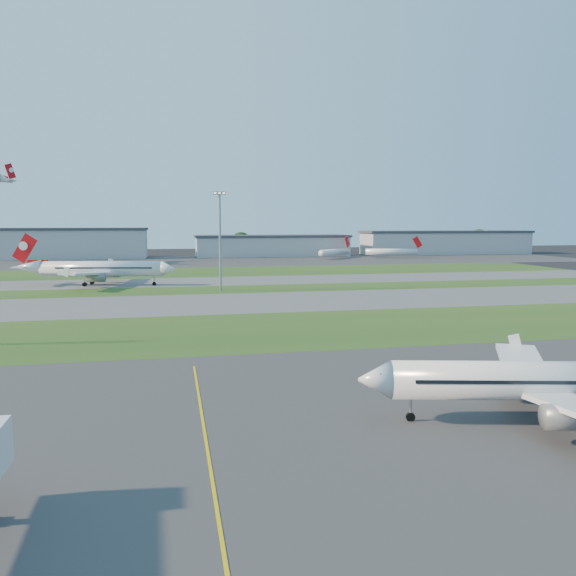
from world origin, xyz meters
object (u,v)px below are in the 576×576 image
object	(u,v)px
light_mast_centre	(220,234)
airliner_taxiing	(100,269)
mini_jet_far	(392,252)
mini_jet_near	(335,252)
airliner_parked	(549,382)

from	to	relation	value
light_mast_centre	airliner_taxiing	bearing A→B (deg)	149.19
light_mast_centre	mini_jet_far	bearing A→B (deg)	50.94
airliner_taxiing	light_mast_centre	xyz separation A→B (m)	(32.41, -19.33, 10.16)
light_mast_centre	mini_jet_near	bearing A→B (deg)	61.05
airliner_taxiing	light_mast_centre	world-z (taller)	light_mast_centre
airliner_taxiing	light_mast_centre	distance (m)	39.08
mini_jet_near	airliner_parked	bearing A→B (deg)	-145.76
airliner_parked	airliner_taxiing	bearing A→B (deg)	126.03
airliner_parked	airliner_taxiing	world-z (taller)	airliner_taxiing
mini_jet_near	mini_jet_far	bearing A→B (deg)	-49.83
airliner_taxiing	mini_jet_near	bearing A→B (deg)	-122.41
airliner_taxiing	mini_jet_near	xyz separation A→B (m)	(99.42, 101.82, -1.37)
airliner_parked	airliner_taxiing	distance (m)	134.29
mini_jet_far	light_mast_centre	distance (m)	152.69
airliner_parked	light_mast_centre	bearing A→B (deg)	113.94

